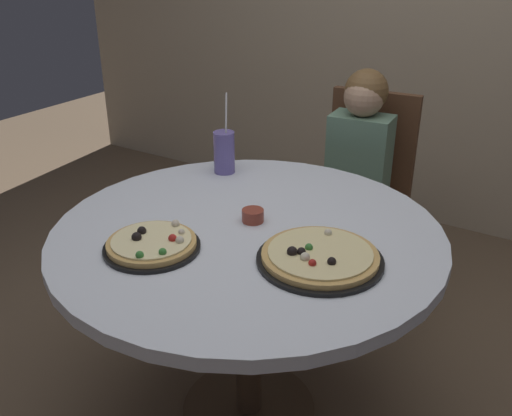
{
  "coord_description": "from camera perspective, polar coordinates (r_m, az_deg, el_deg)",
  "views": [
    {
      "loc": [
        0.84,
        -1.3,
        1.56
      ],
      "look_at": [
        0.0,
        0.05,
        0.8
      ],
      "focal_mm": 39.46,
      "sensor_mm": 36.0,
      "label": 1
    }
  ],
  "objects": [
    {
      "name": "pizza_veggie",
      "position": [
        1.57,
        6.47,
        -4.94
      ],
      "size": [
        0.35,
        0.35,
        0.05
      ],
      "color": "black",
      "rests_on": "dining_table"
    },
    {
      "name": "pizza_cheese",
      "position": [
        1.65,
        -10.49,
        -3.62
      ],
      "size": [
        0.28,
        0.28,
        0.05
      ],
      "color": "black",
      "rests_on": "dining_table"
    },
    {
      "name": "soda_cup",
      "position": [
        2.15,
        -3.24,
        5.69
      ],
      "size": [
        0.08,
        0.08,
        0.31
      ],
      "color": "#6659A5",
      "rests_on": "dining_table"
    },
    {
      "name": "ground_plane",
      "position": [
        2.19,
        -0.74,
        -19.74
      ],
      "size": [
        8.0,
        8.0,
        0.0
      ],
      "primitive_type": "plane",
      "color": "brown"
    },
    {
      "name": "dining_table",
      "position": [
        1.79,
        -0.85,
        -4.85
      ],
      "size": [
        1.21,
        1.21,
        0.75
      ],
      "color": "silver",
      "rests_on": "ground_plane"
    },
    {
      "name": "chair_wooden",
      "position": [
        2.66,
        10.85,
        2.31
      ],
      "size": [
        0.43,
        0.43,
        0.95
      ],
      "color": "brown",
      "rests_on": "ground_plane"
    },
    {
      "name": "sauce_bowl",
      "position": [
        1.78,
        -0.32,
        -0.77
      ],
      "size": [
        0.07,
        0.07,
        0.04
      ],
      "primitive_type": "cylinder",
      "color": "brown",
      "rests_on": "dining_table"
    },
    {
      "name": "diner_child",
      "position": [
        2.52,
        9.52,
        -0.09
      ],
      "size": [
        0.28,
        0.42,
        1.08
      ],
      "color": "#3F4766",
      "rests_on": "ground_plane"
    }
  ]
}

